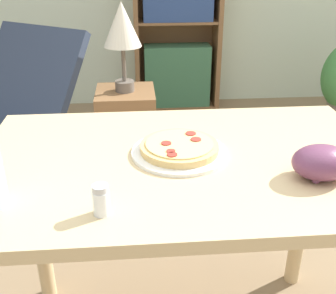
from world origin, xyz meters
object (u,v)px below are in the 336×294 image
Objects in this scene: pizza_on_plate at (179,149)px; lounge_chair_near at (15,142)px; salt_shaker at (101,200)px; bookshelf at (177,29)px; table_lamp at (122,29)px; grape_bunch at (321,163)px; side_table at (127,133)px.

pizza_on_plate is 0.28× the size of lounge_chair_near.
bookshelf is at bearing 80.67° from salt_shaker.
table_lamp is (0.02, 1.56, 0.08)m from salt_shaker.
lounge_chair_near is (-1.15, 1.33, -0.53)m from grape_bunch.
lounge_chair_near reaches higher than salt_shaker.
grape_bunch is 2.07× the size of salt_shaker.
salt_shaker is at bearing -90.91° from side_table.
bookshelf reaches higher than table_lamp.
lounge_chair_near is at bearing 124.55° from pizza_on_plate.
pizza_on_plate is at bearing -82.25° from table_lamp.
grape_bunch is 0.30× the size of table_lamp.
side_table is (-0.42, -1.13, -0.40)m from bookshelf.
table_lamp is (-0.42, -1.13, 0.22)m from bookshelf.
lounge_chair_near is (-0.61, 1.45, -0.52)m from salt_shaker.
side_table is (0.63, 0.12, -0.02)m from lounge_chair_near.
grape_bunch is 1.54m from table_lamp.
pizza_on_plate is at bearing -22.49° from lounge_chair_near.
salt_shaker is 0.15× the size of table_lamp.
table_lamp is at bearing -110.27° from bookshelf.
grape_bunch is at bearing -87.85° from bookshelf.
grape_bunch is at bearing -70.47° from table_lamp.
table_lamp is at bearing 97.75° from pizza_on_plate.
grape_bunch is 1.63m from side_table.
side_table is at bearing 43.47° from lounge_chair_near.
salt_shaker is at bearing -34.28° from lounge_chair_near.
grape_bunch is at bearing -16.35° from lounge_chair_near.
table_lamp is (-0.51, 1.45, 0.07)m from grape_bunch.
salt_shaker is 0.14× the size of side_table.
lounge_chair_near is 0.64m from side_table.
side_table is (-0.18, 1.29, -0.52)m from pizza_on_plate.
pizza_on_plate reaches higher than side_table.
bookshelf is at bearing 69.73° from table_lamp.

